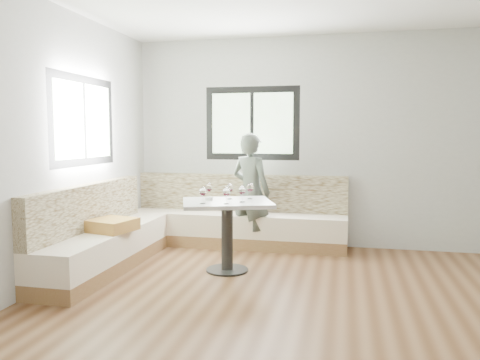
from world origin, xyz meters
TOP-DOWN VIEW (x-y plane):
  - room at (-0.08, 0.08)m, footprint 5.01×5.01m
  - banquette at (-1.59, 1.63)m, footprint 2.90×2.80m
  - table at (-0.89, 1.07)m, footprint 1.14×1.01m
  - person at (-0.83, 2.09)m, footprint 0.65×0.56m
  - olive_ramekin at (-1.11, 1.09)m, footprint 0.09×0.09m
  - wine_glass_a at (-1.09, 0.82)m, footprint 0.08×0.08m
  - wine_glass_b at (-0.85, 0.86)m, footprint 0.08×0.08m
  - wine_glass_c at (-0.72, 1.02)m, footprint 0.08×0.08m
  - wine_glass_d at (-0.90, 1.22)m, footprint 0.08×0.08m
  - wine_glass_e at (-0.68, 1.28)m, footprint 0.08×0.08m
  - wine_glass_f at (-1.14, 1.19)m, footprint 0.08×0.08m

SIDE VIEW (x-z plane):
  - banquette at x=-1.59m, z-range -0.14..0.81m
  - table at x=-0.89m, z-range 0.19..0.97m
  - person at x=-0.83m, z-range 0.00..1.52m
  - olive_ramekin at x=-1.11m, z-range 0.78..0.82m
  - wine_glass_a at x=-1.09m, z-range 0.81..0.99m
  - wine_glass_b at x=-0.85m, z-range 0.81..0.99m
  - wine_glass_c at x=-0.72m, z-range 0.81..0.99m
  - wine_glass_d at x=-0.90m, z-range 0.81..0.99m
  - wine_glass_e at x=-0.68m, z-range 0.81..0.99m
  - wine_glass_f at x=-1.14m, z-range 0.81..0.99m
  - room at x=-0.08m, z-range 0.01..2.82m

